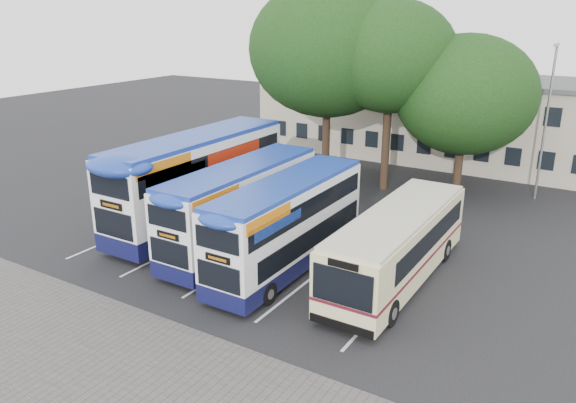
% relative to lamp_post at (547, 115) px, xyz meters
% --- Properties ---
extents(ground, '(120.00, 120.00, 0.00)m').
position_rel_lamp_post_xyz_m(ground, '(-6.00, -19.97, -5.08)').
color(ground, black).
rests_on(ground, ground).
extents(paving_strip, '(40.00, 6.00, 0.01)m').
position_rel_lamp_post_xyz_m(paving_strip, '(-8.00, -24.97, -5.08)').
color(paving_strip, '#595654').
rests_on(paving_strip, ground).
extents(bay_lines, '(14.12, 11.00, 0.01)m').
position_rel_lamp_post_xyz_m(bay_lines, '(-9.75, -14.97, -5.08)').
color(bay_lines, silver).
rests_on(bay_lines, ground).
extents(depot_building, '(32.40, 8.40, 6.20)m').
position_rel_lamp_post_xyz_m(depot_building, '(-6.00, 7.02, -1.93)').
color(depot_building, '#B2A28F').
rests_on(depot_building, ground).
extents(lamp_post, '(0.25, 1.05, 9.06)m').
position_rel_lamp_post_xyz_m(lamp_post, '(0.00, 0.00, 0.00)').
color(lamp_post, gray).
rests_on(lamp_post, ground).
extents(tree_left, '(9.90, 9.90, 12.70)m').
position_rel_lamp_post_xyz_m(tree_left, '(-12.62, -3.09, 3.40)').
color(tree_left, black).
rests_on(tree_left, ground).
extents(tree_mid, '(7.81, 7.81, 11.51)m').
position_rel_lamp_post_xyz_m(tree_mid, '(-8.57, -2.82, 3.09)').
color(tree_mid, black).
rests_on(tree_mid, ground).
extents(tree_right, '(8.18, 8.18, 9.60)m').
position_rel_lamp_post_xyz_m(tree_right, '(-4.29, -1.67, 1.03)').
color(tree_right, black).
rests_on(tree_right, ground).
extents(bus_dd_left, '(2.79, 11.52, 4.80)m').
position_rel_lamp_post_xyz_m(bus_dd_left, '(-14.35, -13.80, -2.44)').
color(bus_dd_left, '#11123E').
rests_on(bus_dd_left, ground).
extents(bus_dd_mid, '(2.37, 9.79, 4.08)m').
position_rel_lamp_post_xyz_m(bus_dd_mid, '(-10.60, -15.21, -2.84)').
color(bus_dd_mid, '#11123E').
rests_on(bus_dd_mid, ground).
extents(bus_dd_right, '(2.33, 9.62, 4.01)m').
position_rel_lamp_post_xyz_m(bus_dd_right, '(-7.64, -15.90, -2.88)').
color(bus_dd_right, '#11123E').
rests_on(bus_dd_right, ground).
extents(bus_single, '(2.60, 10.24, 3.05)m').
position_rel_lamp_post_xyz_m(bus_single, '(-3.17, -14.51, -3.35)').
color(bus_single, beige).
rests_on(bus_single, ground).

